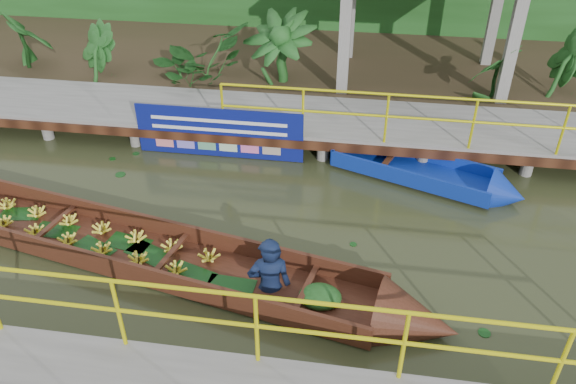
# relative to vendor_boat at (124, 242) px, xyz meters

# --- Properties ---
(ground) EXTENTS (80.00, 80.00, 0.00)m
(ground) POSITION_rel_vendor_boat_xyz_m (1.82, 0.77, -0.24)
(ground) COLOR #2E3319
(ground) RESTS_ON ground
(land_strip) EXTENTS (30.00, 8.00, 0.45)m
(land_strip) POSITION_rel_vendor_boat_xyz_m (1.82, 8.27, -0.01)
(land_strip) COLOR #332B19
(land_strip) RESTS_ON ground
(far_dock) EXTENTS (16.00, 2.06, 1.66)m
(far_dock) POSITION_rel_vendor_boat_xyz_m (1.84, 4.20, 0.24)
(far_dock) COLOR slate
(far_dock) RESTS_ON ground
(vendor_boat) EXTENTS (10.91, 3.31, 2.25)m
(vendor_boat) POSITION_rel_vendor_boat_xyz_m (0.00, 0.00, 0.00)
(vendor_boat) COLOR #391C0F
(vendor_boat) RESTS_ON ground
(moored_blue_boat) EXTENTS (3.72, 2.15, 0.87)m
(moored_blue_boat) POSITION_rel_vendor_boat_xyz_m (5.44, 2.73, -0.08)
(moored_blue_boat) COLOR #0D2A99
(moored_blue_boat) RESTS_ON ground
(blue_banner) EXTENTS (3.42, 0.04, 1.07)m
(blue_banner) POSITION_rel_vendor_boat_xyz_m (0.73, 3.25, 0.32)
(blue_banner) COLOR navy
(blue_banner) RESTS_ON ground
(tropical_plants) EXTENTS (14.33, 1.33, 1.66)m
(tropical_plants) POSITION_rel_vendor_boat_xyz_m (1.20, 6.07, 1.04)
(tropical_plants) COLOR #194115
(tropical_plants) RESTS_ON ground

